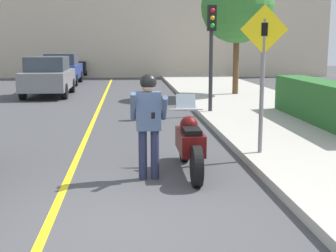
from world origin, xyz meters
TOP-DOWN VIEW (x-y plane):
  - ground_plane at (0.00, 0.00)m, footprint 80.00×80.00m
  - sidewalk_curb at (4.80, 4.00)m, footprint 4.40×44.00m
  - road_center_line at (-0.60, 6.00)m, footprint 0.12×36.00m
  - building_backdrop at (0.00, 26.00)m, footprint 28.00×1.20m
  - motorcycle at (1.48, 2.23)m, footprint 0.62×2.28m
  - person_biker at (0.75, 1.87)m, footprint 0.59×0.48m
  - crossing_sign at (2.95, 2.97)m, footprint 0.91×0.08m
  - traffic_light at (2.97, 8.58)m, footprint 0.26×0.30m
  - hedge_row at (5.60, 6.10)m, footprint 0.90×5.80m
  - street_tree at (4.88, 13.49)m, footprint 2.95×2.95m
  - parked_car_grey at (-2.96, 14.71)m, footprint 1.88×4.20m
  - parked_car_blue at (-3.17, 20.62)m, footprint 1.88×4.20m
  - parked_car_black at (-3.18, 26.92)m, footprint 1.88×4.20m

SIDE VIEW (x-z plane):
  - ground_plane at x=0.00m, z-range 0.00..0.00m
  - road_center_line at x=-0.60m, z-range 0.00..0.01m
  - sidewalk_curb at x=4.80m, z-range 0.00..0.16m
  - motorcycle at x=1.48m, z-range -0.14..1.17m
  - hedge_row at x=5.60m, z-range 0.16..1.23m
  - parked_car_grey at x=-2.96m, z-range 0.02..1.70m
  - parked_car_blue at x=-3.17m, z-range 0.02..1.70m
  - parked_car_black at x=-3.18m, z-range 0.02..1.70m
  - person_biker at x=0.75m, z-range 0.20..1.95m
  - crossing_sign at x=2.95m, z-range 0.44..3.22m
  - traffic_light at x=2.97m, z-range 0.80..4.00m
  - street_tree at x=4.88m, z-range 1.18..6.20m
  - building_backdrop at x=0.00m, z-range 0.00..9.77m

